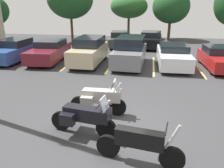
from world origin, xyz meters
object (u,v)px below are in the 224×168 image
(motorcycle_second, at_px, (100,98))
(car_far_black, at_px, (151,40))
(car_maroon, at_px, (50,51))
(car_white, at_px, (173,56))
(motorcycle_third, at_px, (140,144))
(car_blue, at_px, (15,50))
(car_red, at_px, (220,58))
(motorcycle_touring, at_px, (85,116))
(car_grey, at_px, (130,52))
(car_far_charcoal, at_px, (121,39))
(car_champagne, at_px, (89,51))

(motorcycle_second, bearing_deg, car_far_black, 82.81)
(car_maroon, height_order, car_white, car_maroon)
(motorcycle_third, height_order, car_blue, car_blue)
(car_red, bearing_deg, car_far_black, 124.24)
(motorcycle_touring, relative_size, car_maroon, 0.46)
(car_white, bearing_deg, car_grey, -174.27)
(car_maroon, height_order, car_far_charcoal, car_maroon)
(motorcycle_second, distance_m, car_far_black, 14.09)
(motorcycle_third, bearing_deg, car_red, 65.53)
(motorcycle_second, relative_size, car_red, 0.50)
(motorcycle_third, bearing_deg, car_grey, 96.94)
(car_grey, bearing_deg, car_far_charcoal, 102.83)
(car_grey, bearing_deg, motorcycle_third, -83.06)
(motorcycle_third, bearing_deg, car_maroon, 125.03)
(car_blue, bearing_deg, car_white, 1.29)
(motorcycle_second, height_order, car_maroon, car_maroon)
(car_maroon, xyz_separation_m, car_far_black, (7.16, 6.51, 0.01))
(motorcycle_touring, height_order, car_red, car_red)
(car_maroon, height_order, car_far_black, car_far_black)
(motorcycle_third, height_order, car_white, car_white)
(car_grey, xyz_separation_m, car_white, (2.85, 0.29, -0.21))
(motorcycle_touring, xyz_separation_m, car_far_charcoal, (-0.95, 15.47, 0.06))
(car_blue, xyz_separation_m, car_white, (11.30, 0.26, -0.03))
(motorcycle_third, bearing_deg, motorcycle_touring, 148.52)
(car_red, distance_m, car_far_charcoal, 9.79)
(motorcycle_touring, xyz_separation_m, motorcycle_second, (0.16, 1.45, 0.01))
(motorcycle_third, distance_m, car_far_black, 16.52)
(car_blue, height_order, car_grey, car_grey)
(motorcycle_touring, xyz_separation_m, car_far_black, (1.92, 15.43, 0.10))
(motorcycle_third, distance_m, car_blue, 13.81)
(motorcycle_touring, bearing_deg, motorcycle_second, 83.82)
(motorcycle_third, relative_size, car_far_black, 0.54)
(motorcycle_third, xyz_separation_m, car_blue, (-9.65, 9.88, 0.15))
(car_grey, xyz_separation_m, car_far_black, (1.35, 6.66, -0.18))
(car_maroon, relative_size, car_far_charcoal, 1.09)
(car_maroon, distance_m, car_red, 11.57)
(car_far_black, bearing_deg, car_blue, -145.89)
(car_blue, height_order, car_maroon, car_blue)
(car_blue, distance_m, car_far_charcoal, 9.62)
(motorcycle_second, relative_size, car_champagne, 0.48)
(car_maroon, bearing_deg, car_red, 0.13)
(car_grey, relative_size, car_far_black, 1.05)
(car_champagne, height_order, car_far_black, car_champagne)
(car_far_black, bearing_deg, motorcycle_second, -97.19)
(car_blue, bearing_deg, car_red, 0.58)
(car_blue, bearing_deg, car_far_charcoal, 43.98)
(car_champagne, height_order, car_red, car_champagne)
(car_champagne, distance_m, car_far_charcoal, 6.93)
(car_blue, relative_size, car_champagne, 1.09)
(motorcycle_third, relative_size, car_white, 0.48)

